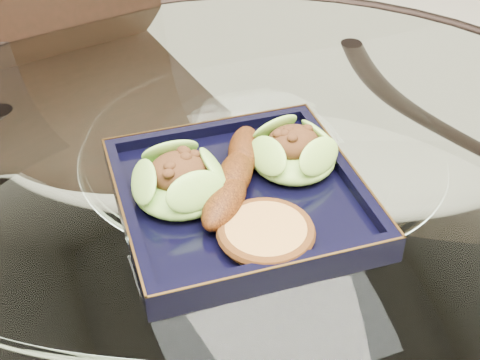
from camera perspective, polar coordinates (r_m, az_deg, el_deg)
name	(u,v)px	position (r m, az deg, el deg)	size (l,w,h in m)	color
dining_table	(259,271)	(0.92, 1.64, -7.75)	(1.13, 1.13, 0.77)	white
dining_chair	(88,154)	(1.20, -12.84, 2.21)	(0.52, 0.52, 1.03)	black
navy_plate	(240,201)	(0.76, 0.00, -1.77)	(0.27, 0.27, 0.02)	black
lettuce_wrap_left	(180,183)	(0.74, -5.15, -0.30)	(0.11, 0.11, 0.04)	#59932A
lettuce_wrap_right	(294,154)	(0.79, 4.59, 2.25)	(0.10, 0.10, 0.04)	#75A931
roasted_plantain	(235,175)	(0.76, -0.44, 0.43)	(0.18, 0.04, 0.03)	#642C0A
crumb_patty	(266,233)	(0.70, 2.21, -4.58)	(0.09, 0.09, 0.02)	#C28240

